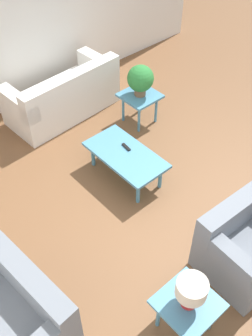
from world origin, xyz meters
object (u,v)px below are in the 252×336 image
at_px(loveseat, 9,312).
at_px(table_lamp, 191,291).
at_px(side_table_lamp, 187,307).
at_px(coffee_table, 126,156).
at_px(armchair, 245,246).
at_px(side_table_plant, 140,99).
at_px(potted_plant, 140,79).
at_px(sofa, 64,97).

distance_m(loveseat, table_lamp, 1.70).
xyz_separation_m(loveseat, side_table_lamp, (-1.09, -1.24, 0.10)).
height_order(coffee_table, side_table_lamp, side_table_lamp).
distance_m(armchair, side_table_plant, 2.76).
xyz_separation_m(side_table_plant, table_lamp, (-2.67, 1.90, 0.30)).
relative_size(loveseat, potted_plant, 2.81).
bearing_deg(sofa, side_table_lamp, 69.09).
xyz_separation_m(sofa, side_table_lamp, (-3.60, 1.16, 0.10)).
bearing_deg(armchair, coffee_table, 94.73).
relative_size(armchair, potted_plant, 2.01).
bearing_deg(loveseat, potted_plant, 112.05).
xyz_separation_m(loveseat, side_table_plant, (1.58, -3.14, 0.10)).
bearing_deg(table_lamp, side_table_plant, -35.45).
bearing_deg(armchair, loveseat, 158.66).
bearing_deg(loveseat, side_table_lamp, 43.85).
relative_size(side_table_lamp, potted_plant, 1.12).
bearing_deg(potted_plant, table_lamp, 144.55).
bearing_deg(table_lamp, sofa, -17.88).
distance_m(armchair, side_table_lamp, 1.01).
height_order(loveseat, potted_plant, potted_plant).
xyz_separation_m(sofa, potted_plant, (-0.93, -0.74, 0.44)).
bearing_deg(sofa, side_table_plant, 125.60).
relative_size(potted_plant, table_lamp, 1.38).
bearing_deg(side_table_plant, armchair, 160.87).
height_order(armchair, table_lamp, table_lamp).
bearing_deg(side_table_lamp, armchair, -86.19).
xyz_separation_m(coffee_table, side_table_plant, (0.75, -0.95, 0.06)).
bearing_deg(side_table_plant, coffee_table, 128.24).
xyz_separation_m(potted_plant, table_lamp, (-2.67, 1.90, -0.04)).
bearing_deg(side_table_lamp, loveseat, 48.57).
distance_m(coffee_table, side_table_lamp, 2.15).
height_order(sofa, coffee_table, sofa).
bearing_deg(loveseat, coffee_table, 106.14).
xyz_separation_m(coffee_table, table_lamp, (-1.92, 0.95, 0.36)).
height_order(coffee_table, potted_plant, potted_plant).
relative_size(sofa, side_table_plant, 3.36).
xyz_separation_m(side_table_plant, potted_plant, (0.00, -0.00, 0.34)).
xyz_separation_m(armchair, potted_plant, (2.61, -0.90, 0.44)).
bearing_deg(side_table_plant, potted_plant, -45.00).
relative_size(coffee_table, table_lamp, 3.20).
distance_m(loveseat, potted_plant, 3.55).
bearing_deg(armchair, table_lamp, -172.93).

